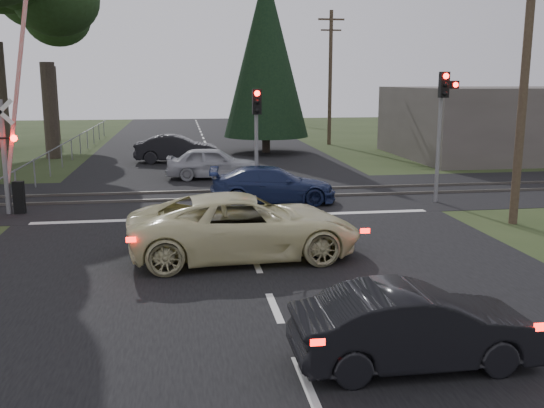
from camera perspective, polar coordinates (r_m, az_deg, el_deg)
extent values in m
plane|color=#283618|center=(12.11, 0.25, -9.78)|extent=(120.00, 120.00, 0.00)
cube|color=black|center=(21.67, -3.81, -0.17)|extent=(14.00, 100.00, 0.01)
cube|color=black|center=(23.63, -4.22, 0.81)|extent=(120.00, 8.00, 0.01)
cube|color=silver|center=(19.92, -3.38, -1.20)|extent=(13.00, 0.35, 0.00)
cube|color=#59544C|center=(22.84, -4.07, 0.55)|extent=(120.00, 0.12, 0.10)
cube|color=#59544C|center=(24.40, -4.37, 1.26)|extent=(120.00, 0.12, 0.10)
cylinder|color=slate|center=(21.87, -23.87, 4.00)|extent=(0.18, 0.18, 3.80)
cube|color=white|center=(21.65, -24.26, 7.90)|extent=(0.88, 0.03, 0.88)
cube|color=white|center=(21.65, -24.26, 7.90)|extent=(0.88, 0.03, 0.88)
cube|color=black|center=(21.73, -24.06, 5.67)|extent=(0.90, 0.06, 0.06)
sphere|color=#FF0C07|center=(21.56, -23.13, 5.71)|extent=(0.22, 0.22, 0.22)
cube|color=black|center=(21.98, -22.70, 0.56)|extent=(0.35, 0.25, 1.10)
cube|color=red|center=(21.59, -22.90, 9.60)|extent=(1.16, 0.10, 5.93)
cylinder|color=slate|center=(22.85, 15.37, 4.86)|extent=(0.14, 0.14, 3.80)
cube|color=black|center=(22.55, 15.88, 10.75)|extent=(0.32, 0.24, 0.90)
sphere|color=#FF0C07|center=(22.43, 16.06, 11.50)|extent=(0.20, 0.20, 0.20)
sphere|color=black|center=(22.43, 16.02, 10.74)|extent=(0.18, 0.18, 0.18)
sphere|color=black|center=(22.43, 15.98, 9.97)|extent=(0.18, 0.18, 0.18)
cube|color=black|center=(22.70, 16.77, 10.70)|extent=(0.28, 0.22, 0.28)
sphere|color=#FF0C07|center=(22.60, 16.90, 10.69)|extent=(0.18, 0.18, 0.18)
cylinder|color=slate|center=(22.30, -1.47, 4.34)|extent=(0.14, 0.14, 3.20)
cube|color=black|center=(21.95, -1.44, 9.60)|extent=(0.32, 0.24, 0.90)
sphere|color=#FF0C07|center=(21.81, -1.40, 10.37)|extent=(0.20, 0.20, 0.20)
sphere|color=black|center=(21.82, -1.40, 9.58)|extent=(0.18, 0.18, 0.18)
sphere|color=black|center=(21.84, -1.40, 8.80)|extent=(0.18, 0.18, 0.18)
cylinder|color=#4C3D2D|center=(19.97, 22.68, 10.97)|extent=(0.26, 0.26, 9.00)
cylinder|color=#4C3D2D|center=(42.40, 5.50, 11.66)|extent=(0.26, 0.26, 9.00)
cube|color=#4C3D2D|center=(42.59, 5.60, 16.91)|extent=(1.80, 0.12, 0.12)
cube|color=#4C3D2D|center=(42.53, 5.58, 15.98)|extent=(1.40, 0.10, 0.10)
cylinder|color=#4C3D2D|center=(66.93, 0.21, 11.67)|extent=(0.26, 0.26, 9.00)
cube|color=#4C3D2D|center=(67.05, 0.22, 15.01)|extent=(1.80, 0.12, 0.12)
cube|color=#4C3D2D|center=(67.01, 0.22, 14.41)|extent=(1.40, 0.10, 0.10)
cylinder|color=#473D33|center=(36.91, -20.14, 8.24)|extent=(0.80, 0.80, 5.40)
cylinder|color=#473D33|center=(42.67, -24.22, 9.20)|extent=(0.89, 0.89, 6.75)
cylinder|color=#473D33|center=(48.08, -19.94, 8.87)|extent=(0.80, 0.80, 5.40)
ellipsoid|color=#1E3115|center=(48.33, -20.53, 17.05)|extent=(6.00, 6.00, 7.20)
cylinder|color=#473D33|center=(37.67, -0.56, 6.40)|extent=(0.50, 0.50, 2.00)
cone|color=black|center=(37.55, -0.58, 14.02)|extent=(5.20, 5.20, 10.00)
cube|color=#59514C|center=(38.65, 22.32, 7.16)|extent=(14.00, 10.00, 4.00)
imported|color=beige|center=(15.25, -2.57, -2.10)|extent=(5.95, 2.99, 1.62)
imported|color=black|center=(9.89, 13.35, -11.20)|extent=(3.88, 1.37, 1.28)
imported|color=#A3A5AB|center=(27.67, -5.57, 3.87)|extent=(4.34, 2.03, 1.44)
imported|color=#19254D|center=(22.03, 0.07, 1.79)|extent=(4.70, 2.24, 1.32)
imported|color=black|center=(33.44, -8.95, 5.15)|extent=(4.57, 1.81, 1.48)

